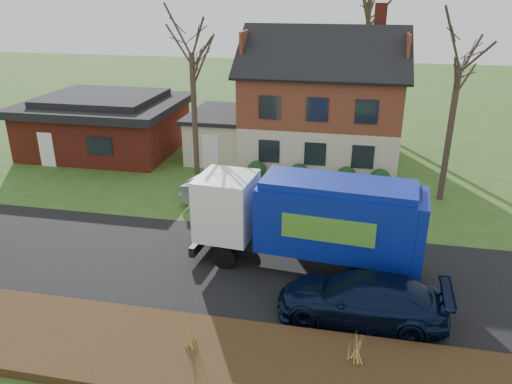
# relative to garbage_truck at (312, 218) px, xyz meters

# --- Properties ---
(ground) EXTENTS (120.00, 120.00, 0.00)m
(ground) POSITION_rel_garbage_truck_xyz_m (-2.76, -0.58, -2.13)
(ground) COLOR #2E521B
(ground) RESTS_ON ground
(road) EXTENTS (80.00, 7.00, 0.02)m
(road) POSITION_rel_garbage_truck_xyz_m (-2.76, -0.58, -2.12)
(road) COLOR black
(road) RESTS_ON ground
(mulch_verge) EXTENTS (80.00, 3.50, 0.30)m
(mulch_verge) POSITION_rel_garbage_truck_xyz_m (-2.76, -5.88, -1.98)
(mulch_verge) COLOR black
(mulch_verge) RESTS_ON ground
(main_house) EXTENTS (12.95, 8.95, 9.26)m
(main_house) POSITION_rel_garbage_truck_xyz_m (-1.27, 13.33, 1.90)
(main_house) COLOR beige
(main_house) RESTS_ON ground
(ranch_house) EXTENTS (9.80, 8.20, 3.70)m
(ranch_house) POSITION_rel_garbage_truck_xyz_m (-14.76, 12.42, -0.31)
(ranch_house) COLOR maroon
(ranch_house) RESTS_ON ground
(garbage_truck) EXTENTS (8.78, 3.08, 3.69)m
(garbage_truck) POSITION_rel_garbage_truck_xyz_m (0.00, 0.00, 0.00)
(garbage_truck) COLOR black
(garbage_truck) RESTS_ON ground
(silver_sedan) EXTENTS (5.18, 2.77, 1.62)m
(silver_sedan) POSITION_rel_garbage_truck_xyz_m (-4.30, 4.66, -1.31)
(silver_sedan) COLOR #A1A5A9
(silver_sedan) RESTS_ON ground
(navy_wagon) EXTENTS (5.51, 2.43, 1.57)m
(navy_wagon) POSITION_rel_garbage_truck_xyz_m (1.96, -2.95, -1.34)
(navy_wagon) COLOR black
(navy_wagon) RESTS_ON ground
(tree_front_west) EXTENTS (3.30, 3.30, 9.80)m
(tree_front_west) POSITION_rel_garbage_truck_xyz_m (-7.05, 7.79, 5.95)
(tree_front_west) COLOR #403026
(tree_front_west) RESTS_ON ground
(tree_front_east) EXTENTS (3.43, 3.43, 9.52)m
(tree_front_east) POSITION_rel_garbage_truck_xyz_m (5.86, 8.14, 5.62)
(tree_front_east) COLOR #402F26
(tree_front_east) RESTS_ON ground
(grass_clump_mid) EXTENTS (0.32, 0.26, 0.88)m
(grass_clump_mid) POSITION_rel_garbage_truck_xyz_m (-2.95, -5.62, -1.38)
(grass_clump_mid) COLOR #9B8A44
(grass_clump_mid) RESTS_ON mulch_verge
(grass_clump_east) EXTENTS (0.38, 0.31, 0.94)m
(grass_clump_east) POSITION_rel_garbage_truck_xyz_m (1.87, -5.35, -1.36)
(grass_clump_east) COLOR tan
(grass_clump_east) RESTS_ON mulch_verge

